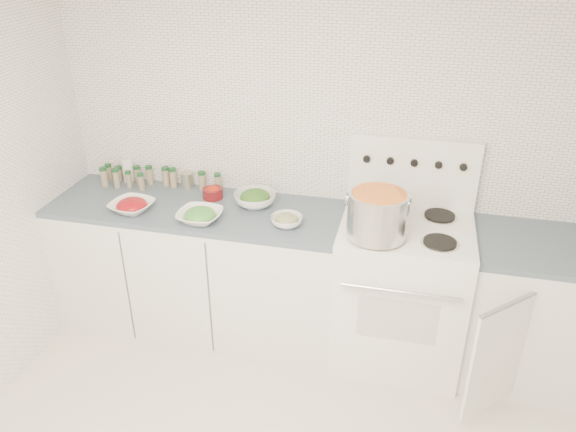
% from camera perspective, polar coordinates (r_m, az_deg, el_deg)
% --- Properties ---
extents(room_walls, '(3.54, 3.04, 2.52)m').
position_cam_1_polar(room_walls, '(2.02, -1.43, 0.48)').
color(room_walls, white).
rests_on(room_walls, ground).
extents(counter_left, '(1.85, 0.62, 0.90)m').
position_cam_1_polar(counter_left, '(3.78, -8.86, -5.13)').
color(counter_left, white).
rests_on(counter_left, ground).
extents(stove, '(0.76, 0.70, 1.36)m').
position_cam_1_polar(stove, '(3.53, 11.35, -7.13)').
color(stove, white).
rests_on(stove, ground).
extents(counter_right, '(0.89, 0.91, 0.90)m').
position_cam_1_polar(counter_right, '(3.65, 24.38, -8.94)').
color(counter_right, white).
rests_on(counter_right, ground).
extents(stock_pot, '(0.35, 0.33, 0.25)m').
position_cam_1_polar(stock_pot, '(3.08, 9.11, 0.33)').
color(stock_pot, silver).
rests_on(stock_pot, stove).
extents(bowl_tomato, '(0.30, 0.30, 0.09)m').
position_cam_1_polar(bowl_tomato, '(3.57, -15.59, 1.01)').
color(bowl_tomato, white).
rests_on(bowl_tomato, counter_left).
extents(bowl_snowpea, '(0.27, 0.27, 0.09)m').
position_cam_1_polar(bowl_snowpea, '(3.37, -8.95, 0.06)').
color(bowl_snowpea, white).
rests_on(bowl_snowpea, counter_left).
extents(bowl_broccoli, '(0.34, 0.34, 0.10)m').
position_cam_1_polar(bowl_broccoli, '(3.51, -3.37, 1.81)').
color(bowl_broccoli, white).
rests_on(bowl_broccoli, counter_left).
extents(bowl_zucchini, '(0.20, 0.20, 0.08)m').
position_cam_1_polar(bowl_zucchini, '(3.28, -0.14, -0.42)').
color(bowl_zucchini, white).
rests_on(bowl_zucchini, counter_left).
extents(bowl_pepper, '(0.13, 0.13, 0.08)m').
position_cam_1_polar(bowl_pepper, '(3.64, -7.65, 2.40)').
color(bowl_pepper, '#601014').
rests_on(bowl_pepper, counter_left).
extents(salt_canister, '(0.09, 0.09, 0.15)m').
position_cam_1_polar(salt_canister, '(3.99, -15.93, 4.41)').
color(salt_canister, white).
rests_on(salt_canister, counter_left).
extents(tin_can, '(0.10, 0.10, 0.11)m').
position_cam_1_polar(tin_can, '(3.81, -10.20, 3.63)').
color(tin_can, '#9F9B86').
rests_on(tin_can, counter_left).
extents(spice_cluster, '(0.83, 0.15, 0.13)m').
position_cam_1_polar(spice_cluster, '(3.88, -13.98, 3.85)').
color(spice_cluster, gray).
rests_on(spice_cluster, counter_left).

